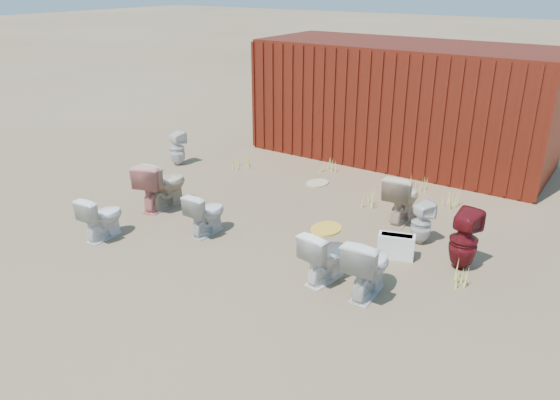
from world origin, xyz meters
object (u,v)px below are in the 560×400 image
Objects in this scene: shipping_container at (403,102)px; toilet_front_e at (368,266)px; toilet_back_beige_left at (165,184)px; toilet_back_e at (421,223)px; toilet_back_a at (177,148)px; toilet_back_beige_right at (402,197)px; toilet_front_pink at (156,185)px; toilet_front_maroon at (464,240)px; toilet_front_c at (206,213)px; toilet_front_a at (102,217)px; toilet_back_yellowlid at (325,255)px; loose_tank at (396,246)px.

shipping_container is 5.79m from toilet_front_e.
toilet_back_e is at bearing -164.69° from toilet_back_beige_left.
toilet_front_e is at bearing 118.35° from toilet_back_e.
toilet_front_e is 5.93m from toilet_back_a.
toilet_front_pink is at bearing 22.73° from toilet_back_beige_right.
toilet_front_maroon is 1.03× the size of toilet_back_beige_left.
toilet_front_c is (-0.92, -5.23, -0.86)m from shipping_container.
toilet_front_pink is at bearing -9.45° from toilet_front_e.
toilet_front_a is at bearing 38.01° from toilet_back_beige_right.
toilet_front_pink is 1.40m from toilet_front_c.
toilet_front_a is at bearing 22.33° from toilet_back_yellowlid.
toilet_front_c is 0.85× the size of toilet_front_e.
toilet_front_maroon reaches higher than toilet_back_yellowlid.
toilet_front_a is at bearing 61.56° from toilet_back_e.
toilet_back_beige_right is 2.29m from toilet_back_yellowlid.
toilet_back_beige_right is 1.26× the size of toilet_back_e.
toilet_back_e is at bearing -149.66° from toilet_front_a.
shipping_container reaches higher than toilet_front_e.
toilet_back_beige_left is at bearing -114.81° from shipping_container.
toilet_back_e is at bearing 177.90° from toilet_front_pink.
toilet_front_pink is at bearing 1.45° from toilet_back_yellowlid.
toilet_back_beige_left reaches higher than toilet_front_a.
toilet_back_a reaches higher than toilet_front_a.
toilet_back_a is at bearing -4.18° from toilet_back_beige_right.
toilet_front_maroon reaches higher than toilet_back_a.
loose_tank is at bearing 23.06° from toilet_front_maroon.
toilet_back_a is at bearing -25.99° from toilet_front_e.
toilet_back_a is 5.53m from toilet_back_e.
toilet_front_e is (3.96, 0.78, 0.06)m from toilet_front_a.
loose_tank is at bearing 169.94° from toilet_front_pink.
toilet_back_e is at bearing -63.05° from shipping_container.
toilet_front_pink is 3.58m from toilet_back_yellowlid.
toilet_front_pink is 0.17m from toilet_back_beige_left.
toilet_back_beige_left is (1.39, -1.71, 0.05)m from toilet_back_a.
toilet_front_c is 0.84× the size of toilet_back_beige_left.
toilet_back_a reaches higher than toilet_front_c.
toilet_back_beige_right is 1.30m from loose_tank.
toilet_front_c is 3.19m from toilet_back_e.
toilet_back_a is 4.95m from toilet_back_beige_right.
toilet_front_e is 0.97× the size of toilet_back_beige_right.
toilet_back_e is at bearing 61.73° from loose_tank.
toilet_back_e is 0.65m from loose_tank.
toilet_back_a is (-1.30, 1.85, -0.06)m from toilet_front_pink.
toilet_back_a is 0.98× the size of toilet_back_yellowlid.
toilet_front_pink is 4.12m from loose_tank.
toilet_front_c is at bearing -100.04° from shipping_container.
toilet_front_c is 0.94× the size of toilet_back_yellowlid.
shipping_container reaches higher than toilet_front_maroon.
toilet_back_beige_right is (1.35, -3.14, -0.79)m from shipping_container.
toilet_back_yellowlid is (1.25, -5.42, -0.84)m from shipping_container.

